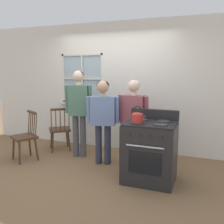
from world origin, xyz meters
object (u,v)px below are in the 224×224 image
person_adult_right (133,114)px  kettle (137,117)px  chair_near_wall (25,137)px  person_elderly_left (79,105)px  person_teen_center (103,113)px  potted_plant (87,100)px  chair_by_window (60,130)px  stove (150,151)px

person_adult_right → kettle: (0.27, -0.73, 0.09)m
chair_near_wall → kettle: bearing=25.3°
person_elderly_left → person_teen_center: person_elderly_left is taller
chair_near_wall → person_elderly_left: size_ratio=0.55×
person_teen_center → potted_plant: 1.20m
chair_by_window → person_adult_right: (1.67, -0.19, 0.49)m
chair_near_wall → person_teen_center: (1.46, 0.34, 0.50)m
chair_by_window → stove: (2.12, -0.79, 0.03)m
person_elderly_left → potted_plant: (-0.19, 0.71, 0.01)m
chair_by_window → kettle: kettle is taller
person_elderly_left → potted_plant: bearing=88.9°
chair_by_window → potted_plant: (0.39, 0.51, 0.59)m
person_teen_center → stove: person_teen_center is taller
kettle → chair_by_window: bearing=154.8°
chair_near_wall → person_elderly_left: person_elderly_left is taller
chair_near_wall → person_teen_center: 1.58m
person_adult_right → stove: 0.88m
chair_near_wall → person_adult_right: size_ratio=0.61×
kettle → potted_plant: size_ratio=0.89×
stove → person_teen_center: bearing=157.4°
chair_near_wall → stove: (2.41, -0.05, 0.03)m
person_elderly_left → kettle: size_ratio=6.87×
person_teen_center → stove: bearing=-37.3°
potted_plant → person_elderly_left: bearing=-75.1°
kettle → person_elderly_left: bearing=152.2°
person_adult_right → potted_plant: bearing=161.3°
person_elderly_left → person_teen_center: (0.59, -0.20, -0.09)m
stove → potted_plant: 2.24m
person_adult_right → person_teen_center: bearing=-148.1°
chair_by_window → person_teen_center: 1.33m
person_teen_center → person_adult_right: 0.54m
chair_by_window → potted_plant: potted_plant is taller
chair_by_window → chair_near_wall: (-0.29, -0.73, 0.00)m
person_elderly_left → potted_plant: size_ratio=6.12×
chair_near_wall → potted_plant: potted_plant is taller
chair_by_window → person_elderly_left: bearing=122.3°
kettle → person_adult_right: bearing=110.4°
person_teen_center → chair_by_window: bearing=146.8°
chair_near_wall → stove: stove is taller
person_adult_right → potted_plant: size_ratio=5.53×
person_elderly_left → stove: bearing=-37.0°
stove → kettle: kettle is taller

